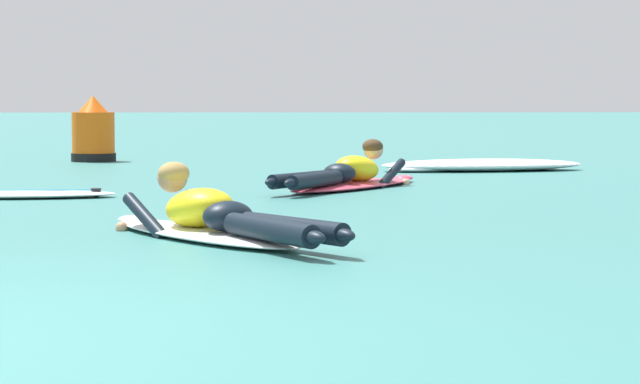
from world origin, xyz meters
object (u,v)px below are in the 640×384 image
at_px(surfer_far, 349,176).
at_px(drifting_surfboard, 15,194).
at_px(channel_marker_buoy, 93,136).
at_px(surfer_near, 213,219).

bearing_deg(surfer_far, drifting_surfboard, -161.45).
distance_m(drifting_surfboard, channel_marker_buoy, 6.77).
relative_size(drifting_surfboard, channel_marker_buoy, 2.00).
xyz_separation_m(surfer_near, surfer_far, (1.16, 4.67, -0.00)).
bearing_deg(surfer_far, surfer_near, -103.98).
distance_m(surfer_far, drifting_surfboard, 3.33).
bearing_deg(surfer_far, channel_marker_buoy, 120.46).
height_order(surfer_near, drifting_surfboard, surfer_near).
relative_size(surfer_near, surfer_far, 0.95).
height_order(surfer_far, channel_marker_buoy, channel_marker_buoy).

